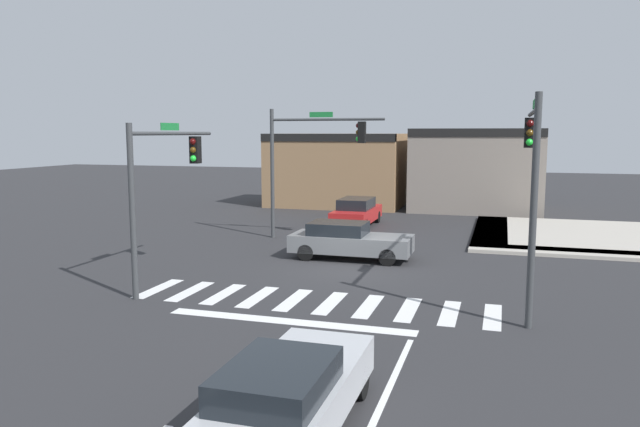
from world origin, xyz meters
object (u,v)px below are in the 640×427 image
Objects in this scene: car_gray at (348,240)px; car_silver at (291,392)px; traffic_signal_northwest at (310,150)px; traffic_signal_southwest at (165,172)px; traffic_signal_southeast at (532,162)px; car_red at (357,212)px.

car_silver is at bearing -79.58° from car_gray.
car_silver is (5.34, -17.73, -3.41)m from traffic_signal_northwest.
traffic_signal_southwest reaches higher than car_silver.
traffic_signal_northwest is at bearing 46.84° from traffic_signal_southeast.
car_silver is at bearing 10.73° from car_red.
car_red is (-1.64, 8.23, 0.04)m from car_gray.
car_red is at bearing -12.28° from traffic_signal_southwest.
traffic_signal_southeast is at bearing -37.32° from car_gray.
traffic_signal_southwest is 1.11× the size of car_gray.
traffic_signal_northwest is 1.02× the size of traffic_signal_southeast.
traffic_signal_northwest is 1.33× the size of car_silver.
car_gray is at bearing -39.31° from traffic_signal_southwest.
traffic_signal_southwest is at bearing -101.39° from traffic_signal_northwest.
traffic_signal_northwest is 1.15× the size of traffic_signal_southwest.
traffic_signal_southeast reaches higher than traffic_signal_southwest.
traffic_signal_northwest is 12.72m from traffic_signal_southeast.
car_gray is 1.00× the size of car_red.
traffic_signal_northwest is 1.28× the size of car_gray.
car_red is (-8.14, 13.19, -3.36)m from traffic_signal_southeast.
traffic_signal_southeast reaches higher than car_silver.
traffic_signal_southwest is 0.89× the size of traffic_signal_southeast.
traffic_signal_southeast is 10.42m from car_silver.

